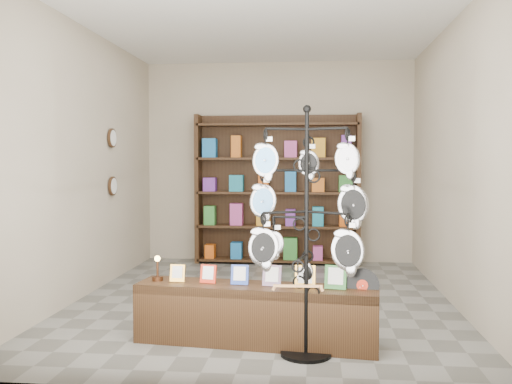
% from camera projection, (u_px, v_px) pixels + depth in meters
% --- Properties ---
extents(ground, '(5.00, 5.00, 0.00)m').
position_uv_depth(ground, '(263.00, 300.00, 6.20)').
color(ground, slate).
rests_on(ground, ground).
extents(room_envelope, '(5.00, 5.00, 5.00)m').
position_uv_depth(room_envelope, '(263.00, 129.00, 6.11)').
color(room_envelope, '#B9AB95').
rests_on(room_envelope, ground).
extents(display_tree, '(0.99, 0.84, 1.93)m').
position_uv_depth(display_tree, '(307.00, 212.00, 4.36)').
color(display_tree, black).
rests_on(display_tree, ground).
extents(front_shelf, '(2.02, 0.63, 0.70)m').
position_uv_depth(front_shelf, '(256.00, 314.00, 4.69)').
color(front_shelf, black).
rests_on(front_shelf, ground).
extents(back_shelving, '(2.42, 0.36, 2.20)m').
position_uv_depth(back_shelving, '(277.00, 194.00, 8.43)').
color(back_shelving, black).
rests_on(back_shelving, ground).
extents(wall_clocks, '(0.03, 0.24, 0.84)m').
position_uv_depth(wall_clocks, '(112.00, 162.00, 7.12)').
color(wall_clocks, black).
rests_on(wall_clocks, ground).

